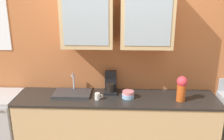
# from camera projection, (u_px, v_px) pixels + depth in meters

# --- Properties ---
(back_wall_unit) EXTENTS (4.38, 0.48, 2.85)m
(back_wall_unit) POSITION_uv_depth(u_px,v_px,m) (117.00, 45.00, 3.33)
(back_wall_unit) COLOR #B76638
(back_wall_unit) RESTS_ON ground_plane
(counter) EXTENTS (2.59, 0.60, 0.91)m
(counter) POSITION_uv_depth(u_px,v_px,m) (116.00, 128.00, 3.38)
(counter) COLOR tan
(counter) RESTS_ON ground_plane
(sink_faucet) EXTENTS (0.49, 0.32, 0.26)m
(sink_faucet) POSITION_uv_depth(u_px,v_px,m) (72.00, 93.00, 3.33)
(sink_faucet) COLOR #2D2D30
(sink_faucet) RESTS_ON counter
(bowl_stack) EXTENTS (0.16, 0.16, 0.09)m
(bowl_stack) POSITION_uv_depth(u_px,v_px,m) (128.00, 94.00, 3.22)
(bowl_stack) COLOR #8CB7E0
(bowl_stack) RESTS_ON counter
(vase) EXTENTS (0.13, 0.13, 0.32)m
(vase) POSITION_uv_depth(u_px,v_px,m) (182.00, 88.00, 3.09)
(vase) COLOR #BF4C19
(vase) RESTS_ON counter
(cup_near_sink) EXTENTS (0.10, 0.07, 0.09)m
(cup_near_sink) POSITION_uv_depth(u_px,v_px,m) (98.00, 96.00, 3.16)
(cup_near_sink) COLOR silver
(cup_near_sink) RESTS_ON counter
(coffee_maker) EXTENTS (0.17, 0.20, 0.29)m
(coffee_maker) POSITION_uv_depth(u_px,v_px,m) (111.00, 85.00, 3.38)
(coffee_maker) COLOR black
(coffee_maker) RESTS_ON counter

